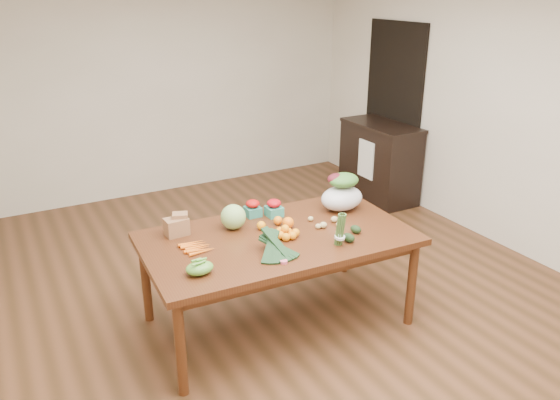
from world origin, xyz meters
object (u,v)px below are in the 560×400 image
mandarin_cluster (285,231)px  paper_bag (176,225)px  salad_bag (342,194)px  cabinet (380,161)px  asparagus_bundle (340,229)px  cabbage (233,217)px  kale_bunch (277,246)px  dining_table (278,279)px

mandarin_cluster → paper_bag: bearing=148.7°
mandarin_cluster → salad_bag: size_ratio=0.49×
paper_bag → cabinet: bearing=24.9°
salad_bag → cabinet: bearing=43.4°
paper_bag → asparagus_bundle: asparagus_bundle is taller
cabinet → mandarin_cluster: size_ratio=5.67×
cabinet → cabbage: cabbage is taller
paper_bag → kale_bunch: 0.83m
paper_bag → asparagus_bundle: size_ratio=0.90×
cabbage → kale_bunch: 0.58m
mandarin_cluster → kale_bunch: 0.33m
asparagus_bundle → salad_bag: bearing=57.0°
dining_table → salad_bag: bearing=17.9°
cabinet → cabbage: (-2.63, -1.51, 0.38)m
asparagus_bundle → salad_bag: (0.39, 0.55, 0.02)m
asparagus_bundle → cabinet: bearing=48.5°
mandarin_cluster → kale_bunch: size_ratio=0.45×
paper_bag → salad_bag: (1.36, -0.18, 0.06)m
dining_table → cabbage: size_ratio=10.29×
cabinet → salad_bag: bearing=-136.6°
kale_bunch → dining_table: bearing=63.4°
paper_bag → mandarin_cluster: size_ratio=1.25×
asparagus_bundle → salad_bag: 0.67m
dining_table → kale_bunch: (-0.17, -0.30, 0.45)m
cabbage → salad_bag: salad_bag is taller
cabbage → salad_bag: (0.94, -0.08, 0.04)m
kale_bunch → cabbage: bearing=99.7°
paper_bag → kale_bunch: same height
paper_bag → cabbage: cabbage is taller
paper_bag → mandarin_cluster: bearing=-31.3°
dining_table → cabinet: 2.99m
cabinet → paper_bag: size_ratio=4.54×
paper_bag → salad_bag: bearing=-7.7°
cabinet → mandarin_cluster: 3.00m
paper_bag → asparagus_bundle: 1.21m
asparagus_bundle → kale_bunch: bearing=175.9°
asparagus_bundle → mandarin_cluster: bearing=134.1°
paper_bag → asparagus_bundle: bearing=-37.1°
cabinet → kale_bunch: bearing=-140.8°
mandarin_cluster → asparagus_bundle: asparagus_bundle is taller
asparagus_bundle → salad_bag: salad_bag is taller
cabinet → salad_bag: size_ratio=2.79×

